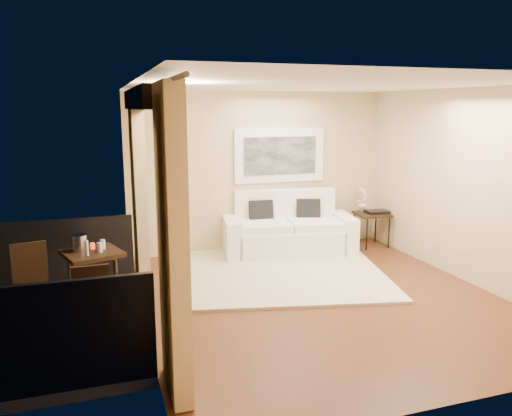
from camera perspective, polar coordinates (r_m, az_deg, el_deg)
name	(u,v)px	position (r m, az deg, el deg)	size (l,w,h in m)	color
floor	(320,298)	(6.63, 7.36, -10.18)	(5.00, 5.00, 0.00)	#5A311A
room_shell	(145,99)	(5.58, -12.59, 12.09)	(5.00, 6.40, 5.00)	white
balcony	(45,318)	(6.02, -23.01, -11.48)	(1.81, 2.60, 1.17)	#605B56
curtains	(151,207)	(5.69, -11.87, 0.10)	(0.16, 4.80, 2.64)	tan
artwork	(280,156)	(8.61, 2.75, 6.01)	(1.62, 0.07, 0.92)	white
rug	(276,272)	(7.50, 2.33, -7.33)	(3.11, 2.71, 0.04)	beige
sofa	(287,231)	(8.49, 3.62, -2.66)	(2.29, 1.26, 1.04)	white
side_table	(372,216)	(9.05, 13.12, -0.93)	(0.60, 0.60, 0.60)	black
tray	(377,212)	(9.05, 13.68, -0.42)	(0.38, 0.28, 0.05)	black
orchid	(363,199)	(9.08, 12.10, 1.07)	(0.25, 0.17, 0.48)	white
bistro_table	(92,258)	(6.32, -18.19, -5.46)	(0.79, 0.79, 0.74)	black
balcony_chair_far	(30,272)	(6.50, -24.41, -6.70)	(0.45, 0.46, 0.90)	black
balcony_chair_near	(92,303)	(5.39, -18.21, -10.25)	(0.38, 0.38, 0.86)	black
ice_bucket	(79,243)	(6.34, -19.54, -3.79)	(0.18, 0.18, 0.20)	silver
candle	(93,246)	(6.41, -18.18, -4.14)	(0.06, 0.06, 0.07)	red
vase	(87,248)	(6.11, -18.77, -4.38)	(0.04, 0.04, 0.18)	silver
glass_a	(100,248)	(6.21, -17.43, -4.33)	(0.06, 0.06, 0.12)	silver
glass_b	(103,244)	(6.34, -17.11, -4.00)	(0.06, 0.06, 0.12)	silver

